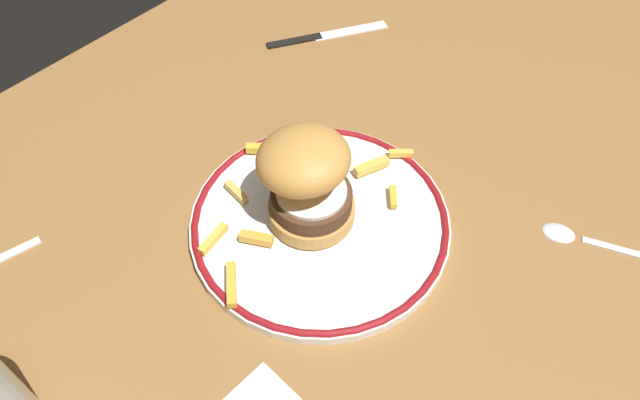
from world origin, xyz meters
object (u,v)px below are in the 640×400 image
at_px(dinner_plate, 320,222).
at_px(spoon, 574,235).
at_px(knife, 318,36).
at_px(burger, 307,178).

bearing_deg(dinner_plate, spoon, -51.75).
bearing_deg(spoon, dinner_plate, 128.25).
height_order(dinner_plate, knife, dinner_plate).
distance_m(dinner_plate, burger, 0.07).
height_order(knife, spoon, spoon).
relative_size(knife, spoon, 1.24).
bearing_deg(knife, dinner_plate, -138.16).
xyz_separation_m(dinner_plate, spoon, (0.17, -0.21, -0.00)).
bearing_deg(burger, knife, 39.55).
relative_size(dinner_plate, knife, 1.75).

